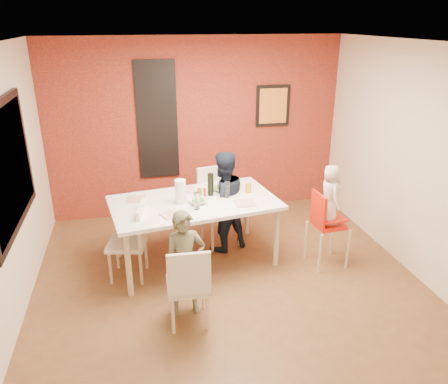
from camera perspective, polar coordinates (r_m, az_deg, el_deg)
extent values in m
plane|color=brown|center=(5.28, 0.72, -11.86)|extent=(4.50, 4.50, 0.00)
cube|color=silver|center=(4.40, 0.89, 18.89)|extent=(4.50, 4.50, 0.02)
cube|color=beige|center=(6.79, -3.58, 8.35)|extent=(4.50, 0.02, 2.70)
cube|color=beige|center=(2.75, 11.80, -13.57)|extent=(4.50, 0.02, 2.70)
cube|color=beige|center=(4.72, -26.86, -0.12)|extent=(0.02, 4.50, 2.70)
cube|color=beige|center=(5.60, 23.88, 3.58)|extent=(0.02, 4.50, 2.70)
cube|color=maroon|center=(6.77, -3.55, 8.31)|extent=(4.50, 0.02, 2.70)
cube|color=black|center=(4.84, -26.40, 2.98)|extent=(0.05, 1.70, 1.30)
cube|color=black|center=(4.83, -26.22, 2.99)|extent=(0.02, 1.55, 1.15)
cube|color=white|center=(6.66, -8.73, 9.20)|extent=(0.55, 0.03, 1.70)
cube|color=black|center=(6.65, -8.73, 9.19)|extent=(0.60, 0.03, 1.76)
cube|color=black|center=(6.97, 6.40, 11.14)|extent=(0.54, 0.03, 0.64)
cube|color=gold|center=(6.95, 6.44, 11.11)|extent=(0.44, 0.01, 0.54)
cube|color=white|center=(5.37, -3.90, -1.40)|extent=(2.14, 1.39, 0.04)
cylinder|color=#BDAD8C|center=(4.98, -12.38, -9.26)|extent=(0.07, 0.07, 0.79)
cylinder|color=#BDAD8C|center=(5.80, -13.85, -4.71)|extent=(0.07, 0.07, 0.79)
cylinder|color=#BDAD8C|center=(5.47, 6.90, -5.90)|extent=(0.07, 0.07, 0.79)
cylinder|color=#BDAD8C|center=(6.23, 2.98, -2.18)|extent=(0.07, 0.07, 0.79)
cube|color=beige|center=(4.49, -4.73, -12.06)|extent=(0.44, 0.44, 0.05)
cube|color=beige|center=(4.20, -4.58, -10.81)|extent=(0.42, 0.06, 0.47)
cylinder|color=#C5AE92|center=(4.77, -2.75, -12.98)|extent=(0.03, 0.03, 0.41)
cylinder|color=#C5AE92|center=(4.50, -2.18, -15.43)|extent=(0.03, 0.03, 0.41)
cylinder|color=#C5AE92|center=(4.75, -6.95, -13.30)|extent=(0.03, 0.03, 0.41)
cylinder|color=#C5AE92|center=(4.47, -6.68, -15.79)|extent=(0.03, 0.03, 0.41)
cube|color=silver|center=(5.93, -0.47, -2.32)|extent=(0.57, 0.57, 0.06)
cube|color=silver|center=(6.02, -1.31, 0.88)|extent=(0.49, 0.14, 0.55)
cylinder|color=#C0AA8F|center=(5.81, -1.51, -5.71)|extent=(0.04, 0.04, 0.48)
cylinder|color=#C0AA8F|center=(6.15, -2.91, -4.13)|extent=(0.04, 0.04, 0.48)
cylinder|color=#C0AA8F|center=(5.96, 2.06, -5.00)|extent=(0.04, 0.04, 0.48)
cylinder|color=#C0AA8F|center=(6.28, 0.50, -3.50)|extent=(0.04, 0.04, 0.48)
cube|color=white|center=(5.32, -12.54, -6.55)|extent=(0.52, 0.52, 0.05)
cube|color=white|center=(5.17, -10.62, -4.18)|extent=(0.13, 0.43, 0.49)
cylinder|color=tan|center=(5.62, -13.77, -7.73)|extent=(0.04, 0.04, 0.43)
cylinder|color=tan|center=(5.55, -10.16, -7.83)|extent=(0.04, 0.04, 0.43)
cylinder|color=tan|center=(5.32, -14.63, -9.60)|extent=(0.04, 0.04, 0.43)
cylinder|color=tan|center=(5.24, -10.81, -9.75)|extent=(0.04, 0.04, 0.43)
cube|color=red|center=(5.56, 13.49, -4.09)|extent=(0.36, 0.36, 0.05)
cube|color=red|center=(5.40, 12.21, -2.18)|extent=(0.05, 0.34, 0.40)
cube|color=red|center=(5.52, 13.57, -3.21)|extent=(0.36, 0.36, 0.02)
cylinder|color=#C8B295|center=(5.64, 15.87, -7.25)|extent=(0.03, 0.03, 0.53)
cylinder|color=#C8B295|center=(5.46, 12.44, -7.91)|extent=(0.03, 0.03, 0.53)
cylinder|color=#C8B295|center=(5.93, 13.97, -5.58)|extent=(0.03, 0.03, 0.53)
cylinder|color=#C8B295|center=(5.76, 10.66, -6.15)|extent=(0.03, 0.03, 0.53)
imported|color=brown|center=(4.54, -5.07, -9.34)|extent=(0.44, 0.31, 1.16)
imported|color=black|center=(5.72, -0.15, -1.29)|extent=(0.80, 0.71, 1.36)
imported|color=beige|center=(5.40, 13.66, -0.34)|extent=(0.24, 0.36, 0.74)
cube|color=white|center=(5.01, -6.97, -2.96)|extent=(0.27, 0.27, 0.01)
cube|color=white|center=(5.69, -4.90, 0.25)|extent=(0.23, 0.23, 0.01)
cube|color=white|center=(5.28, 2.77, -1.44)|extent=(0.24, 0.24, 0.01)
cube|color=white|center=(5.50, -11.38, -0.91)|extent=(0.24, 0.24, 0.01)
imported|color=white|center=(5.28, -3.43, -1.21)|extent=(0.26, 0.26, 0.05)
imported|color=white|center=(5.66, -0.47, 0.41)|extent=(0.25, 0.25, 0.05)
cylinder|color=black|center=(5.47, -1.76, 0.98)|extent=(0.08, 0.08, 0.29)
cylinder|color=white|center=(5.10, -3.61, -1.16)|extent=(0.07, 0.07, 0.20)
cylinder|color=silver|center=(5.42, 0.41, 0.30)|extent=(0.07, 0.07, 0.20)
cylinder|color=white|center=(5.26, -5.70, 0.04)|extent=(0.13, 0.13, 0.30)
cylinder|color=red|center=(5.40, -2.53, -0.18)|extent=(0.04, 0.04, 0.14)
cylinder|color=#356A23|center=(5.41, -3.13, -0.17)|extent=(0.03, 0.03, 0.13)
cylinder|color=brown|center=(5.37, -3.29, -0.24)|extent=(0.04, 0.04, 0.15)
cylinder|color=orange|center=(5.60, 3.19, 0.52)|extent=(0.07, 0.07, 0.12)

